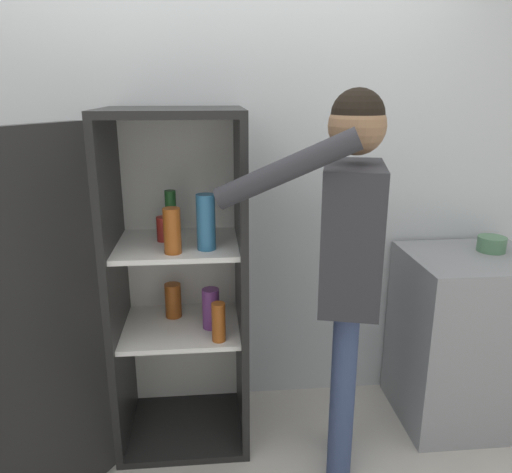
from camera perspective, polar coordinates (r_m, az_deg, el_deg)
The scene contains 5 objects.
wall_back at distance 2.68m, azimuth -4.54°, elevation 6.19°, with size 7.00×0.06×2.55m.
refrigerator at distance 2.42m, azimuth -11.74°, elevation -6.05°, with size 1.03×1.10×1.67m.
person at distance 2.17m, azimuth 10.51°, elevation -0.54°, with size 0.76×0.56×1.76m.
counter at distance 2.95m, azimuth 22.75°, elevation -10.69°, with size 0.67×0.58×0.94m.
bowl at distance 2.88m, azimuth 25.33°, elevation -0.78°, with size 0.14×0.14×0.08m.
Camera 1 is at (-0.03, -1.65, 1.76)m, focal length 35.00 mm.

